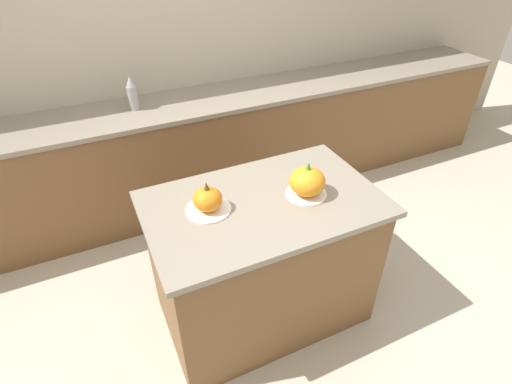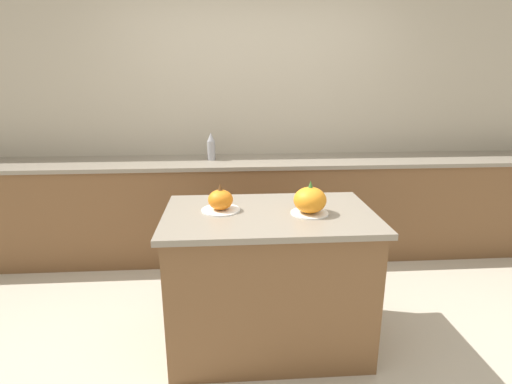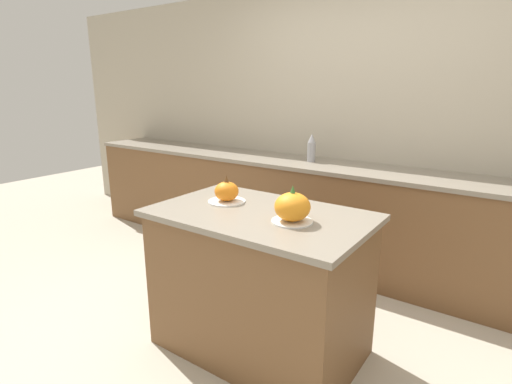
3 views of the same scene
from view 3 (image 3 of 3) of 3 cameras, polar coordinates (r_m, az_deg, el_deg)
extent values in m
plane|color=#BCB29E|center=(2.72, 0.51, -21.19)|extent=(12.00, 12.00, 0.00)
cube|color=#B2A893|center=(3.72, 15.62, 9.02)|extent=(8.00, 0.06, 2.50)
cube|color=brown|center=(2.49, 0.53, -13.16)|extent=(1.20, 0.73, 0.86)
cube|color=gray|center=(2.31, 0.56, -3.32)|extent=(1.26, 0.79, 0.03)
cube|color=brown|center=(3.59, 12.93, -4.13)|extent=(6.00, 0.56, 0.90)
cube|color=gray|center=(3.47, 13.38, 3.21)|extent=(6.00, 0.60, 0.03)
cylinder|color=white|center=(2.51, -4.19, -1.32)|extent=(0.24, 0.24, 0.01)
ellipsoid|color=orange|center=(2.49, -4.22, 0.10)|extent=(0.15, 0.15, 0.12)
cone|color=brown|center=(2.47, -4.26, 1.89)|extent=(0.03, 0.03, 0.05)
cylinder|color=white|center=(2.15, 5.17, -4.17)|extent=(0.22, 0.22, 0.01)
ellipsoid|color=orange|center=(2.13, 5.22, -2.12)|extent=(0.19, 0.19, 0.15)
cone|color=#38702D|center=(2.10, 5.28, 0.36)|extent=(0.03, 0.03, 0.05)
cylinder|color=#99999E|center=(3.63, 7.92, 5.70)|extent=(0.07, 0.07, 0.18)
cone|color=#99999E|center=(3.62, 7.99, 7.66)|extent=(0.07, 0.07, 0.08)
camera|label=1|loc=(2.09, -50.84, 25.60)|focal=28.00mm
camera|label=2|loc=(1.55, -72.92, 7.43)|focal=28.00mm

